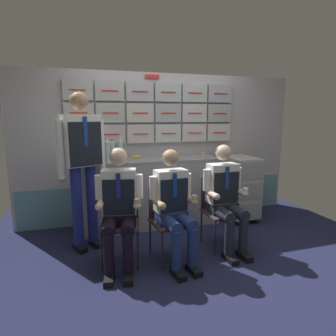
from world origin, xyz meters
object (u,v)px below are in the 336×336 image
object	(u,v)px
coffee_cup_white	(101,156)
water_bottle_clear	(107,151)
folding_chair_by_counter	(218,203)
folding_chair_right	(168,212)
snack_banana	(137,157)
service_trolley	(239,186)
crew_member_right	(174,203)
folding_chair_left	(121,214)
crew_member_left	(119,204)
crew_member_standing	(82,156)
crew_member_by_counter	(226,194)

from	to	relation	value
coffee_cup_white	water_bottle_clear	bearing A→B (deg)	-79.91
folding_chair_by_counter	water_bottle_clear	size ratio (longest dim) A/B	2.68
folding_chair_right	snack_banana	bearing A→B (deg)	97.35
service_trolley	crew_member_right	size ratio (longest dim) A/B	0.79
folding_chair_left	folding_chair_right	size ratio (longest dim) A/B	1.00
crew_member_left	folding_chair_right	world-z (taller)	crew_member_left
crew_member_standing	folding_chair_left	bearing A→B (deg)	-45.27
folding_chair_left	folding_chair_right	xyz separation A→B (m)	(0.51, -0.08, 0.00)
folding_chair_right	service_trolley	bearing A→B (deg)	30.65
folding_chair_right	snack_banana	size ratio (longest dim) A/B	4.78
folding_chair_left	service_trolley	bearing A→B (deg)	21.16
folding_chair_right	crew_member_by_counter	world-z (taller)	crew_member_by_counter
water_bottle_clear	crew_member_right	bearing A→B (deg)	-57.49
crew_member_right	crew_member_by_counter	size ratio (longest dim) A/B	0.99
crew_member_left	crew_member_right	bearing A→B (deg)	-9.04
folding_chair_left	crew_member_right	distance (m)	0.60
crew_member_left	crew_member_right	size ratio (longest dim) A/B	1.02
service_trolley	folding_chair_left	xyz separation A→B (m)	(-1.87, -0.72, -0.00)
folding_chair_by_counter	crew_member_standing	size ratio (longest dim) A/B	0.46
crew_member_standing	snack_banana	distance (m)	0.96
folding_chair_left	water_bottle_clear	bearing A→B (deg)	95.34
crew_member_right	water_bottle_clear	bearing A→B (deg)	122.51
crew_member_left	folding_chair_by_counter	xyz separation A→B (m)	(1.21, 0.19, -0.17)
water_bottle_clear	coffee_cup_white	distance (m)	0.37
coffee_cup_white	crew_member_right	bearing A→B (deg)	-62.99
folding_chair_right	crew_member_by_counter	distance (m)	0.70
crew_member_right	water_bottle_clear	world-z (taller)	water_bottle_clear
folding_chair_left	water_bottle_clear	size ratio (longest dim) A/B	2.68
coffee_cup_white	snack_banana	xyz separation A→B (m)	(0.49, -0.05, -0.02)
crew_member_left	coffee_cup_white	world-z (taller)	crew_member_left
folding_chair_left	water_bottle_clear	distance (m)	0.91
crew_member_by_counter	coffee_cup_white	world-z (taller)	crew_member_by_counter
folding_chair_left	crew_member_standing	xyz separation A→B (m)	(-0.37, 0.37, 0.59)
crew_member_standing	water_bottle_clear	distance (m)	0.43
folding_chair_by_counter	folding_chair_right	bearing A→B (deg)	-169.79
crew_member_standing	coffee_cup_white	distance (m)	0.71
folding_chair_by_counter	crew_member_standing	bearing A→B (deg)	167.87
water_bottle_clear	folding_chair_right	bearing A→B (deg)	-53.23
snack_banana	crew_member_by_counter	bearing A→B (deg)	-53.53
crew_member_right	coffee_cup_white	size ratio (longest dim) A/B	14.87
folding_chair_right	water_bottle_clear	world-z (taller)	water_bottle_clear
folding_chair_left	crew_member_left	xyz separation A→B (m)	(-0.03, -0.16, 0.17)
crew_member_standing	snack_banana	xyz separation A→B (m)	(0.73, 0.61, -0.12)
water_bottle_clear	coffee_cup_white	bearing A→B (deg)	100.09
water_bottle_clear	folding_chair_left	bearing A→B (deg)	-84.66
crew_member_left	crew_member_standing	bearing A→B (deg)	122.49
crew_member_left	crew_member_right	distance (m)	0.56
crew_member_standing	folding_chair_by_counter	bearing A→B (deg)	-12.13
service_trolley	crew_member_left	distance (m)	2.10
crew_member_right	folding_chair_left	bearing A→B (deg)	154.86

